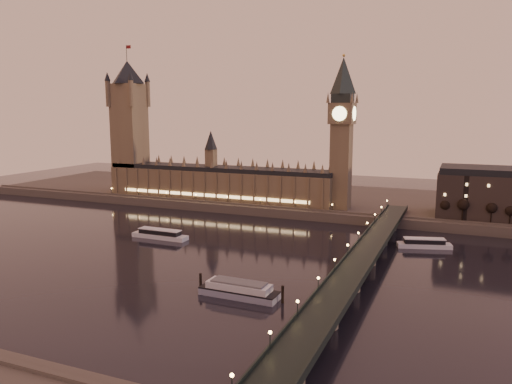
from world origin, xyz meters
TOP-DOWN VIEW (x-y plane):
  - ground at (0.00, 0.00)m, footprint 700.00×700.00m
  - far_embankment at (30.00, 165.00)m, footprint 560.00×130.00m
  - palace_of_westminster at (-40.12, 120.99)m, footprint 180.00×26.62m
  - victoria_tower at (-120.00, 121.00)m, footprint 31.68×31.68m
  - big_ben at (53.99, 120.99)m, footprint 17.68×17.68m
  - westminster_bridge at (91.61, 0.00)m, footprint 13.20×260.00m
  - bare_tree_0 at (121.22, 109.00)m, footprint 5.99×5.99m
  - bare_tree_1 at (134.10, 109.00)m, footprint 5.99×5.99m
  - bare_tree_2 at (146.97, 109.00)m, footprint 5.99×5.99m
  - cruise_boat_a at (-28.00, 22.56)m, footprint 34.25×7.73m
  - cruise_boat_b at (114.53, 60.77)m, footprint 29.08×14.63m
  - moored_barge at (52.46, -43.11)m, footprint 37.26×9.71m

SIDE VIEW (x-z plane):
  - ground at x=0.00m, z-range 0.00..0.00m
  - cruise_boat_b at x=114.53m, z-range -0.31..4.90m
  - cruise_boat_a at x=-28.00m, z-range -0.33..5.14m
  - moored_barge at x=52.46m, z-range -0.53..6.30m
  - far_embankment at x=30.00m, z-range 0.00..6.00m
  - westminster_bridge at x=91.61m, z-range -2.13..13.17m
  - bare_tree_0 at x=121.22m, z-range 9.00..21.17m
  - bare_tree_1 at x=134.10m, z-range 9.00..21.17m
  - bare_tree_2 at x=146.97m, z-range 9.00..21.17m
  - palace_of_westminster at x=-40.12m, z-range -4.29..47.71m
  - big_ben at x=53.99m, z-range 11.95..115.95m
  - victoria_tower at x=-120.00m, z-range 6.79..124.79m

